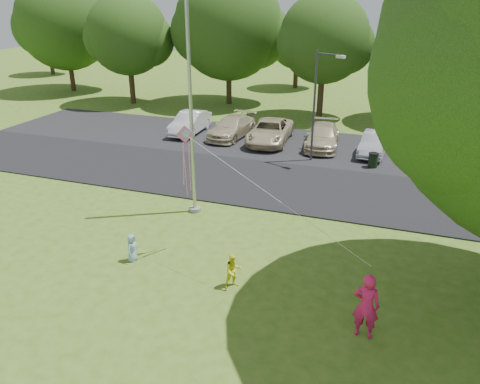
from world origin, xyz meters
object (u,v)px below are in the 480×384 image
(street_lamp, at_px, (318,97))
(trash_can, at_px, (373,161))
(flagpole, at_px, (191,114))
(kite, at_px, (189,150))
(woman, at_px, (366,306))
(child_blue, at_px, (132,248))
(child_yellow, at_px, (233,271))

(street_lamp, height_order, trash_can, street_lamp)
(flagpole, xyz_separation_m, kite, (1.36, -3.11, -0.38))
(flagpole, height_order, woman, flagpole)
(trash_can, relative_size, kite, 0.13)
(kite, bearing_deg, trash_can, 31.45)
(child_blue, height_order, kite, kite)
(flagpole, height_order, child_yellow, flagpole)
(street_lamp, bearing_deg, flagpole, -90.13)
(trash_can, bearing_deg, child_yellow, -104.12)
(child_blue, bearing_deg, trash_can, -31.82)
(child_yellow, distance_m, child_blue, 3.79)
(woman, height_order, child_blue, woman)
(child_yellow, height_order, child_blue, child_yellow)
(woman, height_order, kite, kite)
(flagpole, xyz_separation_m, child_blue, (-0.35, -4.34, -3.68))
(trash_can, bearing_deg, street_lamp, -179.60)
(street_lamp, bearing_deg, child_blue, -83.66)
(flagpole, xyz_separation_m, street_lamp, (3.52, 7.91, -0.65))
(child_yellow, xyz_separation_m, kite, (-2.06, 1.54, 3.22))
(flagpole, bearing_deg, street_lamp, 66.02)
(woman, distance_m, child_blue, 7.94)
(flagpole, distance_m, street_lamp, 8.68)
(woman, height_order, child_yellow, woman)
(kite, bearing_deg, child_yellow, -69.91)
(child_blue, bearing_deg, kite, -56.56)
(flagpole, xyz_separation_m, trash_can, (6.59, 7.93, -3.75))
(street_lamp, relative_size, woman, 3.10)
(street_lamp, relative_size, kite, 0.90)
(child_yellow, distance_m, kite, 4.12)
(trash_can, bearing_deg, woman, -86.26)
(child_yellow, relative_size, kite, 0.17)
(woman, bearing_deg, street_lamp, -72.51)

